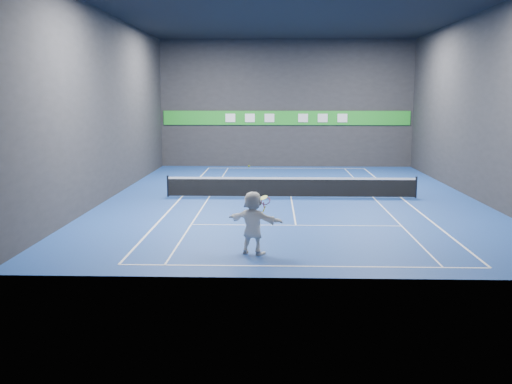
{
  "coord_description": "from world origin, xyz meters",
  "views": [
    {
      "loc": [
        -0.88,
        -28.17,
        4.92
      ],
      "look_at": [
        -1.52,
        -7.53,
        1.5
      ],
      "focal_mm": 40.0,
      "sensor_mm": 36.0,
      "label": 1
    }
  ],
  "objects_px": {
    "player": "(253,223)",
    "tennis_racket": "(265,202)",
    "tennis_net": "(291,187)",
    "tennis_ball": "(249,166)"
  },
  "relations": [
    {
      "from": "player",
      "to": "tennis_ball",
      "type": "distance_m",
      "value": 1.8
    },
    {
      "from": "tennis_racket",
      "to": "player",
      "type": "bearing_deg",
      "value": -172.86
    },
    {
      "from": "tennis_net",
      "to": "tennis_racket",
      "type": "height_order",
      "value": "tennis_racket"
    },
    {
      "from": "player",
      "to": "tennis_racket",
      "type": "height_order",
      "value": "player"
    },
    {
      "from": "tennis_ball",
      "to": "tennis_net",
      "type": "relative_size",
      "value": 0.01
    },
    {
      "from": "player",
      "to": "tennis_ball",
      "type": "relative_size",
      "value": 31.64
    },
    {
      "from": "player",
      "to": "tennis_ball",
      "type": "xyz_separation_m",
      "value": [
        -0.13,
        0.02,
        1.8
      ]
    },
    {
      "from": "player",
      "to": "tennis_net",
      "type": "xyz_separation_m",
      "value": [
        1.52,
        10.56,
        -0.48
      ]
    },
    {
      "from": "player",
      "to": "tennis_net",
      "type": "relative_size",
      "value": 0.16
    },
    {
      "from": "player",
      "to": "tennis_racket",
      "type": "relative_size",
      "value": 3.54
    }
  ]
}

